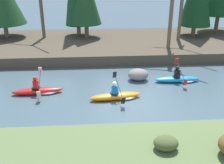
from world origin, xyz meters
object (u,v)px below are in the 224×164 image
at_px(kayaker_lead, 179,79).
at_px(kayaker_trailing, 39,90).
at_px(kayaker_middle, 117,95).
at_px(boulder_midstream, 138,75).

xyz_separation_m(kayaker_lead, kayaker_trailing, (-8.08, -1.04, 0.00)).
height_order(kayaker_lead, kayaker_trailing, same).
xyz_separation_m(kayaker_lead, kayaker_middle, (-3.89, -1.99, 0.00)).
relative_size(kayaker_lead, kayaker_middle, 0.99).
height_order(kayaker_lead, boulder_midstream, kayaker_lead).
xyz_separation_m(kayaker_lead, boulder_midstream, (-2.40, 0.45, 0.16)).
bearing_deg(kayaker_trailing, boulder_midstream, 8.99).
bearing_deg(boulder_midstream, kayaker_middle, -121.45).
distance_m(kayaker_lead, boulder_midstream, 2.45).
distance_m(kayaker_trailing, boulder_midstream, 5.88).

